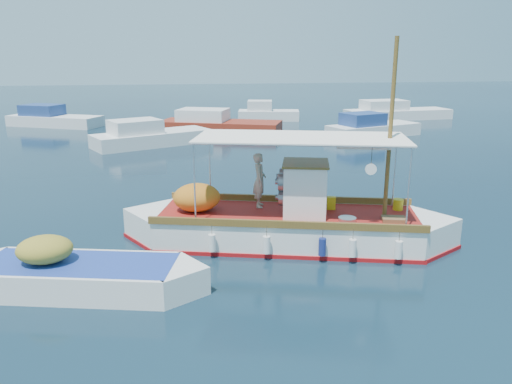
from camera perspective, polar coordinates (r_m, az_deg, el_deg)
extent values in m
plane|color=black|center=(15.17, 5.38, -4.94)|extent=(160.00, 160.00, 0.00)
cube|color=white|center=(14.46, 3.56, -4.50)|extent=(7.66, 4.21, 1.07)
cube|color=white|center=(15.03, -10.47, -3.96)|extent=(2.35, 2.35, 1.07)
cube|color=white|center=(14.80, 17.84, -4.78)|extent=(2.35, 2.35, 1.07)
cube|color=#9D0F12|center=(14.58, 3.54, -5.68)|extent=(7.77, 4.31, 0.17)
cube|color=maroon|center=(14.30, 3.60, -2.56)|extent=(7.61, 4.02, 0.06)
cube|color=brown|center=(15.43, 3.79, -0.75)|extent=(7.16, 1.98, 0.19)
cube|color=brown|center=(13.10, 3.39, -3.73)|extent=(7.16, 1.98, 0.19)
cube|color=white|center=(14.08, 5.62, 0.28)|extent=(1.45, 1.52, 1.46)
cube|color=brown|center=(13.90, 5.71, 3.29)|extent=(1.57, 1.64, 0.06)
cylinder|color=slate|center=(13.72, 3.01, 1.18)|extent=(0.33, 0.52, 0.49)
cylinder|color=slate|center=(14.32, 3.14, 1.79)|extent=(0.33, 0.52, 0.49)
cylinder|color=slate|center=(14.15, 3.04, -0.60)|extent=(0.33, 0.52, 0.49)
cylinder|color=brown|center=(13.91, 15.11, 6.79)|extent=(0.14, 0.14, 4.85)
cylinder|color=brown|center=(13.87, 11.82, 5.35)|extent=(1.71, 0.52, 0.08)
cylinder|color=silver|center=(15.30, -5.30, 2.92)|extent=(0.05, 0.05, 2.18)
cylinder|color=silver|center=(13.27, -7.04, 0.92)|extent=(0.05, 0.05, 2.18)
cylinder|color=silver|center=(15.25, 15.58, 2.37)|extent=(0.05, 0.05, 2.18)
cylinder|color=silver|center=(13.22, 17.07, 0.28)|extent=(0.05, 0.05, 2.18)
cube|color=white|center=(13.77, 5.18, 6.23)|extent=(6.13, 3.72, 0.04)
ellipsoid|color=#C4711C|center=(14.50, -6.78, -0.62)|extent=(1.61, 1.46, 0.82)
cube|color=gold|center=(14.76, 8.60, -1.26)|extent=(0.28, 0.23, 0.39)
cylinder|color=gold|center=(15.13, 15.93, -1.39)|extent=(0.36, 0.36, 0.33)
cube|color=brown|center=(14.11, 15.46, -3.03)|extent=(0.72, 0.58, 0.12)
cylinder|color=#B2B2B2|center=(13.81, 10.38, -3.11)|extent=(0.59, 0.59, 0.12)
cylinder|color=white|center=(12.99, 13.00, 2.55)|extent=(0.29, 0.10, 0.29)
cylinder|color=white|center=(13.37, -5.05, -5.80)|extent=(0.24, 0.24, 0.47)
cylinder|color=navy|center=(13.16, 7.58, -6.23)|extent=(0.24, 0.24, 0.47)
cylinder|color=white|center=(13.38, 15.97, -6.35)|extent=(0.24, 0.24, 0.47)
imported|color=#AAA48D|center=(14.69, 0.40, 1.36)|extent=(0.49, 0.65, 1.62)
cube|color=white|center=(12.37, -19.45, -9.50)|extent=(4.66, 2.68, 0.86)
cube|color=white|center=(11.69, -9.40, -10.27)|extent=(1.66, 1.66, 0.86)
cube|color=#203B96|center=(12.20, -19.63, -7.75)|extent=(4.61, 2.49, 0.05)
ellipsoid|color=olive|center=(12.41, -23.00, -6.06)|extent=(1.46, 1.29, 0.63)
cube|color=silver|center=(30.66, -11.72, 5.81)|extent=(7.31, 5.19, 1.00)
cube|color=silver|center=(30.13, -13.65, 7.27)|extent=(3.40, 3.05, 0.80)
cube|color=maroon|center=(35.12, -4.07, 7.29)|extent=(8.75, 5.57, 1.00)
cube|color=silver|center=(35.36, -6.07, 8.77)|extent=(3.95, 3.40, 0.80)
cube|color=silver|center=(34.27, 13.27, 6.72)|extent=(6.78, 4.21, 1.00)
cube|color=navy|center=(33.52, 12.12, 8.15)|extent=(3.04, 2.62, 0.80)
cube|color=silver|center=(44.17, 15.88, 8.43)|extent=(9.07, 3.43, 1.00)
cube|color=silver|center=(43.43, 14.43, 9.61)|extent=(3.74, 2.54, 0.80)
cube|color=silver|center=(41.04, -21.96, 7.40)|extent=(7.41, 5.12, 1.00)
cube|color=navy|center=(41.61, -23.26, 8.62)|extent=(3.41, 2.98, 0.80)
cube|color=silver|center=(41.75, 1.46, 8.62)|extent=(5.23, 2.91, 1.00)
cube|color=silver|center=(41.66, 0.43, 9.86)|extent=(2.26, 2.05, 0.80)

